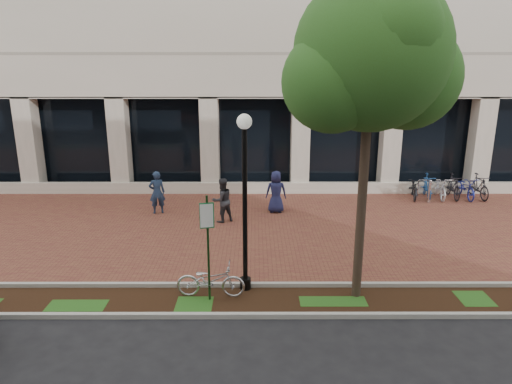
{
  "coord_description": "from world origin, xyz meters",
  "views": [
    {
      "loc": [
        0.01,
        -15.16,
        5.48
      ],
      "look_at": [
        0.03,
        -0.8,
        1.52
      ],
      "focal_mm": 32.0,
      "sensor_mm": 36.0,
      "label": 1
    }
  ],
  "objects_px": {
    "parking_sign": "(208,236)",
    "lamppost": "(245,195)",
    "locked_bicycle": "(211,280)",
    "pedestrian_left": "(157,192)",
    "street_tree": "(373,64)",
    "bike_rack_cluster": "(446,187)",
    "pedestrian_mid": "(222,200)",
    "bollard": "(430,191)",
    "pedestrian_right": "(276,192)"
  },
  "relations": [
    {
      "from": "pedestrian_mid",
      "to": "pedestrian_right",
      "type": "relative_size",
      "value": 0.99
    },
    {
      "from": "parking_sign",
      "to": "pedestrian_left",
      "type": "height_order",
      "value": "parking_sign"
    },
    {
      "from": "parking_sign",
      "to": "bollard",
      "type": "bearing_deg",
      "value": 31.94
    },
    {
      "from": "pedestrian_mid",
      "to": "bollard",
      "type": "height_order",
      "value": "pedestrian_mid"
    },
    {
      "from": "parking_sign",
      "to": "street_tree",
      "type": "xyz_separation_m",
      "value": [
        3.66,
        0.25,
        3.88
      ]
    },
    {
      "from": "lamppost",
      "to": "pedestrian_right",
      "type": "distance_m",
      "value": 6.66
    },
    {
      "from": "pedestrian_left",
      "to": "pedestrian_right",
      "type": "relative_size",
      "value": 1.02
    },
    {
      "from": "parking_sign",
      "to": "bike_rack_cluster",
      "type": "relative_size",
      "value": 0.75
    },
    {
      "from": "locked_bicycle",
      "to": "pedestrian_right",
      "type": "relative_size",
      "value": 1.03
    },
    {
      "from": "parking_sign",
      "to": "pedestrian_right",
      "type": "distance_m",
      "value": 7.25
    },
    {
      "from": "pedestrian_mid",
      "to": "pedestrian_right",
      "type": "xyz_separation_m",
      "value": [
        2.0,
        1.13,
        0.01
      ]
    },
    {
      "from": "street_tree",
      "to": "lamppost",
      "type": "bearing_deg",
      "value": 173.32
    },
    {
      "from": "bike_rack_cluster",
      "to": "pedestrian_right",
      "type": "bearing_deg",
      "value": -158.32
    },
    {
      "from": "street_tree",
      "to": "bollard",
      "type": "xyz_separation_m",
      "value": [
        4.67,
        7.92,
        -5.03
      ]
    },
    {
      "from": "street_tree",
      "to": "bike_rack_cluster",
      "type": "xyz_separation_m",
      "value": [
        5.63,
        8.64,
        -5.04
      ]
    },
    {
      "from": "lamppost",
      "to": "pedestrian_mid",
      "type": "distance_m",
      "value": 5.58
    },
    {
      "from": "pedestrian_left",
      "to": "bollard",
      "type": "height_order",
      "value": "pedestrian_left"
    },
    {
      "from": "street_tree",
      "to": "pedestrian_mid",
      "type": "relative_size",
      "value": 4.57
    },
    {
      "from": "parking_sign",
      "to": "bike_rack_cluster",
      "type": "xyz_separation_m",
      "value": [
        9.29,
        8.89,
        -1.17
      ]
    },
    {
      "from": "pedestrian_left",
      "to": "bollard",
      "type": "bearing_deg",
      "value": 170.3
    },
    {
      "from": "pedestrian_mid",
      "to": "bike_rack_cluster",
      "type": "distance_m",
      "value": 9.87
    },
    {
      "from": "street_tree",
      "to": "pedestrian_right",
      "type": "bearing_deg",
      "value": 104.63
    },
    {
      "from": "parking_sign",
      "to": "pedestrian_mid",
      "type": "bearing_deg",
      "value": 78.35
    },
    {
      "from": "street_tree",
      "to": "pedestrian_left",
      "type": "bearing_deg",
      "value": 133.85
    },
    {
      "from": "locked_bicycle",
      "to": "pedestrian_left",
      "type": "relative_size",
      "value": 1.01
    },
    {
      "from": "lamppost",
      "to": "bollard",
      "type": "bearing_deg",
      "value": 45.48
    },
    {
      "from": "pedestrian_right",
      "to": "bollard",
      "type": "xyz_separation_m",
      "value": [
        6.41,
        1.23,
        -0.31
      ]
    },
    {
      "from": "bike_rack_cluster",
      "to": "street_tree",
      "type": "bearing_deg",
      "value": -116.22
    },
    {
      "from": "pedestrian_right",
      "to": "bike_rack_cluster",
      "type": "distance_m",
      "value": 7.64
    },
    {
      "from": "locked_bicycle",
      "to": "pedestrian_left",
      "type": "height_order",
      "value": "pedestrian_left"
    },
    {
      "from": "pedestrian_left",
      "to": "pedestrian_right",
      "type": "distance_m",
      "value": 4.56
    },
    {
      "from": "bollard",
      "to": "bike_rack_cluster",
      "type": "bearing_deg",
      "value": 36.72
    },
    {
      "from": "pedestrian_right",
      "to": "bike_rack_cluster",
      "type": "bearing_deg",
      "value": -165.71
    },
    {
      "from": "parking_sign",
      "to": "lamppost",
      "type": "relative_size",
      "value": 0.6
    },
    {
      "from": "bike_rack_cluster",
      "to": "bollard",
      "type": "bearing_deg",
      "value": -136.39
    },
    {
      "from": "street_tree",
      "to": "bike_rack_cluster",
      "type": "height_order",
      "value": "street_tree"
    },
    {
      "from": "parking_sign",
      "to": "bollard",
      "type": "distance_m",
      "value": 11.72
    },
    {
      "from": "locked_bicycle",
      "to": "pedestrian_mid",
      "type": "height_order",
      "value": "pedestrian_mid"
    },
    {
      "from": "street_tree",
      "to": "locked_bicycle",
      "type": "height_order",
      "value": "street_tree"
    },
    {
      "from": "parking_sign",
      "to": "street_tree",
      "type": "relative_size",
      "value": 0.35
    },
    {
      "from": "pedestrian_right",
      "to": "pedestrian_left",
      "type": "bearing_deg",
      "value": 1.06
    },
    {
      "from": "parking_sign",
      "to": "locked_bicycle",
      "type": "xyz_separation_m",
      "value": [
        0.02,
        0.18,
        -1.22
      ]
    },
    {
      "from": "pedestrian_mid",
      "to": "bike_rack_cluster",
      "type": "height_order",
      "value": "pedestrian_mid"
    },
    {
      "from": "pedestrian_left",
      "to": "bike_rack_cluster",
      "type": "relative_size",
      "value": 0.47
    },
    {
      "from": "street_tree",
      "to": "locked_bicycle",
      "type": "relative_size",
      "value": 4.43
    },
    {
      "from": "bike_rack_cluster",
      "to": "pedestrian_mid",
      "type": "bearing_deg",
      "value": -154.96
    },
    {
      "from": "bollard",
      "to": "locked_bicycle",
      "type": "bearing_deg",
      "value": -136.12
    },
    {
      "from": "locked_bicycle",
      "to": "bollard",
      "type": "xyz_separation_m",
      "value": [
        8.31,
        7.99,
        0.06
      ]
    },
    {
      "from": "parking_sign",
      "to": "pedestrian_mid",
      "type": "relative_size",
      "value": 1.62
    },
    {
      "from": "lamppost",
      "to": "pedestrian_right",
      "type": "bearing_deg",
      "value": 80.6
    }
  ]
}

